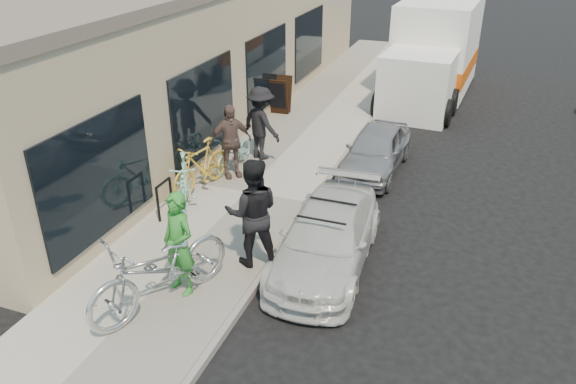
% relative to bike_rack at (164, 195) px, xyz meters
% --- Properties ---
extents(ground, '(120.00, 120.00, 0.00)m').
position_rel_bike_rack_xyz_m(ground, '(3.11, -1.41, -0.63)').
color(ground, black).
rests_on(ground, ground).
extents(sidewalk, '(3.00, 34.00, 0.15)m').
position_rel_bike_rack_xyz_m(sidewalk, '(1.11, 1.59, -0.55)').
color(sidewalk, '#A6A195').
rests_on(sidewalk, ground).
extents(curb, '(0.12, 34.00, 0.13)m').
position_rel_bike_rack_xyz_m(curb, '(2.66, 1.59, -0.56)').
color(curb, gray).
rests_on(curb, ground).
extents(storefront, '(3.60, 20.00, 4.22)m').
position_rel_bike_rack_xyz_m(storefront, '(-2.13, 6.58, 1.50)').
color(storefront, tan).
rests_on(storefront, ground).
extents(bike_rack, '(0.06, 0.56, 0.79)m').
position_rel_bike_rack_xyz_m(bike_rack, '(0.00, 0.00, 0.00)').
color(bike_rack, black).
rests_on(bike_rack, sidewalk).
extents(sandwich_board, '(0.72, 0.73, 1.12)m').
position_rel_bike_rack_xyz_m(sandwich_board, '(-0.16, 6.98, 0.10)').
color(sandwich_board, black).
rests_on(sandwich_board, sidewalk).
extents(sedan_white, '(1.76, 3.91, 1.15)m').
position_rel_bike_rack_xyz_m(sedan_white, '(3.58, -0.32, -0.07)').
color(sedan_white, silver).
rests_on(sedan_white, ground).
extents(sedan_silver, '(1.41, 3.30, 1.11)m').
position_rel_bike_rack_xyz_m(sedan_silver, '(3.53, 4.06, -0.07)').
color(sedan_silver, gray).
rests_on(sedan_silver, ground).
extents(moving_truck, '(2.73, 6.53, 3.15)m').
position_rel_bike_rack_xyz_m(moving_truck, '(3.96, 11.10, 0.77)').
color(moving_truck, white).
rests_on(moving_truck, ground).
extents(tandem_bike, '(1.86, 2.77, 1.38)m').
position_rel_bike_rack_xyz_m(tandem_bike, '(1.53, -2.57, 0.21)').
color(tandem_bike, silver).
rests_on(tandem_bike, sidewalk).
extents(woman_rider, '(0.77, 0.65, 1.81)m').
position_rel_bike_rack_xyz_m(woman_rider, '(1.61, -2.12, 0.43)').
color(woman_rider, '#2F882D').
rests_on(woman_rider, sidewalk).
extents(man_standing, '(1.20, 1.09, 2.01)m').
position_rel_bike_rack_xyz_m(man_standing, '(2.39, -0.93, 0.53)').
color(man_standing, black).
rests_on(man_standing, sidewalk).
extents(cruiser_bike_a, '(1.35, 1.91, 1.13)m').
position_rel_bike_rack_xyz_m(cruiser_bike_a, '(0.21, 0.48, 0.09)').
color(cruiser_bike_a, '#96E0D2').
rests_on(cruiser_bike_a, sidewalk).
extents(cruiser_bike_b, '(0.68, 1.63, 0.84)m').
position_rel_bike_rack_xyz_m(cruiser_bike_b, '(0.30, 2.74, -0.06)').
color(cruiser_bike_b, '#96E0D2').
rests_on(cruiser_bike_b, sidewalk).
extents(cruiser_bike_c, '(0.88, 1.96, 1.14)m').
position_rel_bike_rack_xyz_m(cruiser_bike_c, '(0.11, 1.38, 0.09)').
color(cruiser_bike_c, gold).
rests_on(cruiser_bike_c, sidewalk).
extents(bystander_a, '(1.38, 1.15, 1.86)m').
position_rel_bike_rack_xyz_m(bystander_a, '(0.70, 3.51, 0.46)').
color(bystander_a, black).
rests_on(bystander_a, sidewalk).
extents(bystander_b, '(1.05, 1.02, 1.77)m').
position_rel_bike_rack_xyz_m(bystander_b, '(0.45, 2.25, 0.41)').
color(bystander_b, brown).
rests_on(bystander_b, sidewalk).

